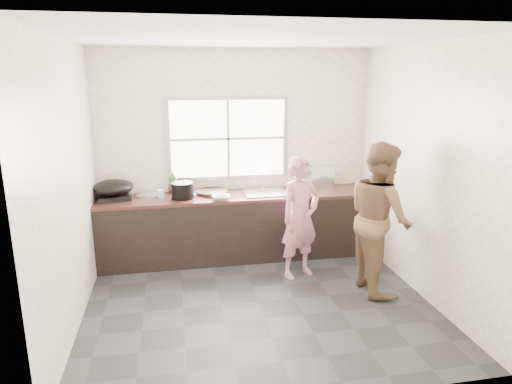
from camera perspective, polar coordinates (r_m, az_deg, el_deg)
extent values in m
cube|color=#2B2B2E|center=(5.05, 0.26, -13.59)|extent=(3.60, 3.20, 0.01)
cube|color=silver|center=(4.46, 0.30, 18.79)|extent=(3.60, 3.20, 0.01)
cube|color=silver|center=(6.12, -2.59, 4.88)|extent=(3.60, 0.01, 2.70)
cube|color=beige|center=(4.59, -22.44, 0.52)|extent=(0.01, 3.20, 2.70)
cube|color=silver|center=(5.21, 20.17, 2.31)|extent=(0.01, 3.20, 2.70)
cube|color=beige|center=(3.07, 6.02, -5.05)|extent=(3.60, 0.01, 2.70)
cube|color=black|center=(6.05, -2.06, -4.42)|extent=(3.60, 0.62, 0.82)
cube|color=#3B1D18|center=(5.92, -2.10, -0.49)|extent=(3.60, 0.64, 0.04)
cube|color=silver|center=(5.98, 1.22, -0.09)|extent=(0.55, 0.45, 0.02)
cylinder|color=silver|center=(6.13, 0.84, 1.68)|extent=(0.02, 0.02, 0.30)
cube|color=#9EA0A5|center=(6.06, -3.53, 6.69)|extent=(1.60, 0.05, 1.10)
cube|color=white|center=(6.04, -3.50, 6.66)|extent=(1.50, 0.01, 1.00)
imported|color=pink|center=(5.43, 5.50, -3.68)|extent=(0.59, 0.50, 1.37)
imported|color=brown|center=(5.22, 15.20, -3.08)|extent=(0.64, 0.82, 1.68)
cylinder|color=black|center=(5.98, -5.58, 0.02)|extent=(0.52, 0.52, 0.04)
cube|color=silver|center=(5.87, -4.69, -0.03)|extent=(0.24, 0.19, 0.01)
imported|color=white|center=(5.68, -4.41, -0.68)|extent=(0.24, 0.24, 0.06)
imported|color=silver|center=(6.11, 5.87, 0.40)|extent=(0.25, 0.25, 0.06)
imported|color=silver|center=(5.96, 4.38, 0.06)|extent=(0.20, 0.20, 0.06)
cylinder|color=black|center=(5.78, -9.18, 0.19)|extent=(0.31, 0.31, 0.20)
cylinder|color=white|center=(5.95, -8.44, -0.26)|extent=(0.30, 0.30, 0.02)
imported|color=#3C7727|center=(6.04, -10.28, 1.30)|extent=(0.16, 0.16, 0.31)
imported|color=#432910|center=(6.06, -8.68, 0.85)|extent=(0.10, 0.10, 0.20)
imported|color=#3F250F|center=(6.06, -10.34, 0.63)|extent=(0.16, 0.16, 0.17)
cylinder|color=silver|center=(5.86, -11.80, -0.23)|extent=(0.08, 0.08, 0.10)
cube|color=black|center=(5.98, -17.39, -0.53)|extent=(0.47, 0.47, 0.06)
ellipsoid|color=black|center=(5.92, -17.40, 0.56)|extent=(0.49, 0.49, 0.18)
cube|color=silver|center=(6.36, 7.68, 1.98)|extent=(0.45, 0.38, 0.29)
cylinder|color=#ACAEB3|center=(6.00, -13.78, -0.45)|extent=(0.30, 0.30, 0.01)
cylinder|color=silver|center=(6.03, -13.15, -0.34)|extent=(0.33, 0.33, 0.01)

